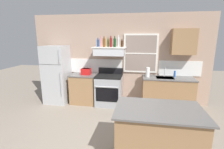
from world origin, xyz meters
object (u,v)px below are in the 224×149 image
Objects in this scene: refrigerator at (57,75)px; bottle_olive_oil_square at (108,43)px; dish_soap_bottle at (175,74)px; kitchen_island at (157,134)px; bottle_brown_stout at (122,44)px; bottle_blue_liqueur at (98,43)px; bottle_dark_green_wine at (115,43)px; stove_range at (109,90)px; bottle_amber_wine at (104,42)px; toaster at (86,71)px; bottle_clear_tall at (118,42)px; bottle_rose_pink at (101,42)px; paper_towel_roll at (148,72)px; bottle_red_label_wine at (111,42)px.

bottle_olive_oil_square is (1.60, 0.16, 0.97)m from refrigerator.
kitchen_island is at bearing -106.38° from dish_soap_bottle.
bottle_blue_liqueur is at bearing 178.72° from bottle_brown_stout.
bottle_dark_green_wine is at bearing -9.39° from bottle_blue_liqueur.
bottle_amber_wine is (-0.15, 0.07, 1.41)m from stove_range.
bottle_blue_liqueur is at bearing -178.14° from bottle_olive_oil_square.
bottle_clear_tall reaches higher than toaster.
stove_range is 0.78× the size of kitchen_island.
bottle_rose_pink is 0.61m from bottle_brown_stout.
bottle_clear_tall is at bearing 179.41° from dish_soap_bottle.
bottle_dark_green_wine is 1.12× the size of paper_towel_roll.
bottle_rose_pink is 0.22× the size of kitchen_island.
bottle_olive_oil_square is at bearing 10.12° from toaster.
refrigerator is at bearing -175.36° from bottle_rose_pink.
paper_towel_roll is (1.12, 0.04, 0.58)m from stove_range.
bottle_amber_wine is 1.68× the size of dish_soap_bottle.
bottle_dark_green_wine reaches higher than refrigerator.
kitchen_island is (1.36, -2.21, -1.42)m from bottle_amber_wine.
bottle_dark_green_wine is at bearing 179.45° from paper_towel_roll.
refrigerator is 6.62× the size of bottle_olive_oil_square.
bottle_clear_tall reaches higher than bottle_brown_stout.
bottle_blue_liqueur is at bearing 170.61° from bottle_dark_green_wine.
dish_soap_bottle is at bearing 73.62° from kitchen_island.
bottle_rose_pink is at bearing 166.50° from bottle_amber_wine.
bottle_olive_oil_square is 0.23m from bottle_dark_green_wine.
paper_towel_roll reaches higher than stove_range.
toaster is 2.95m from kitchen_island.
bottle_red_label_wine is (0.20, -0.00, 0.00)m from bottle_amber_wine.
refrigerator is 3.54m from dish_soap_bottle.
bottle_rose_pink is 1.15× the size of paper_towel_roll.
bottle_olive_oil_square is at bearing -177.43° from bottle_clear_tall.
bottle_red_label_wine is at bearing -0.47° from bottle_amber_wine.
bottle_clear_tall is 0.24× the size of kitchen_island.
bottle_clear_tall is (0.30, 0.01, 0.03)m from bottle_olive_oil_square.
bottle_red_label_wine is at bearing -177.72° from dish_soap_bottle.
toaster is 1.23m from bottle_dark_green_wine.
stove_range is at bearing -178.09° from paper_towel_roll.
bottle_rose_pink reaches higher than dish_soap_bottle.
bottle_blue_liqueur is 0.83× the size of bottle_red_label_wine.
bottle_dark_green_wine is at bearing 115.61° from kitchen_island.
bottle_rose_pink is at bearing -177.66° from bottle_brown_stout.
paper_towel_roll is (2.77, 0.06, 0.16)m from refrigerator.
stove_range is at bearing -19.64° from bottle_rose_pink.
toaster is 1.11× the size of bottle_olive_oil_square.
bottle_red_label_wine is (0.40, -0.07, 0.02)m from bottle_blue_liqueur.
bottle_rose_pink is 2.31m from dish_soap_bottle.
bottle_dark_green_wine reaches higher than dish_soap_bottle.
bottle_clear_tall is at bearing 2.21° from bottle_blue_liqueur.
refrigerator is 1.97m from bottle_red_label_wine.
dish_soap_bottle is (1.72, 0.09, -0.87)m from bottle_dark_green_wine.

